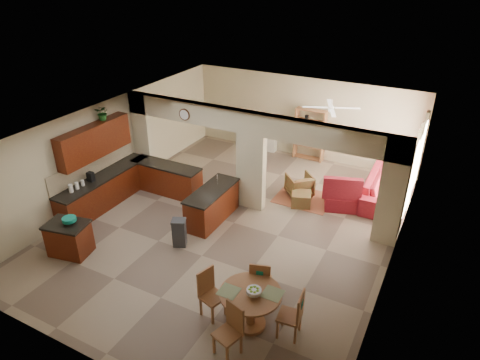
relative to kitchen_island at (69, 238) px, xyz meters
The scene contains 39 objects.
floor 4.11m from the kitchen_island, 46.15° to the left, with size 10.00×10.00×0.00m, color #87745D.
ceiling 4.73m from the kitchen_island, 46.15° to the left, with size 10.00×10.00×0.00m, color white.
wall_back 8.49m from the kitchen_island, 70.39° to the left, with size 8.00×8.00×0.00m, color #BCB08A.
wall_front 3.63m from the kitchen_island, 35.96° to the right, with size 8.00×8.00×0.00m, color #BCB08A.
wall_left 3.32m from the kitchen_island, 111.64° to the left, with size 10.00×10.00×0.00m, color #BCB08A.
wall_right 7.50m from the kitchen_island, 23.33° to the left, with size 10.00×10.00×0.00m, color #BCB08A.
partition_left_pier 4.16m from the kitchen_island, 102.42° to the left, with size 0.60×0.25×2.80m, color #BCB08A.
partition_center_pier 4.90m from the kitchen_island, 54.35° to the left, with size 0.80×0.25×2.20m, color #BCB08A.
partition_right_pier 7.69m from the kitchen_island, 31.15° to the left, with size 0.60×0.25×2.80m, color #BCB08A.
partition_header 5.28m from the kitchen_island, 54.35° to the left, with size 8.00×0.25×0.60m, color #BCB08A.
kitchen_counter 2.73m from the kitchen_island, 99.05° to the left, with size 2.52×3.29×1.48m.
upper_cabinets 2.80m from the kitchen_island, 114.74° to the left, with size 0.35×2.40×0.90m, color #460F08.
peninsula 3.61m from the kitchen_island, 51.79° to the left, with size 0.70×1.85×0.91m.
wall_clock 4.39m from the kitchen_island, 77.66° to the left, with size 0.34×0.34×0.03m, color #4F2E1A.
rug 6.47m from the kitchen_island, 51.39° to the left, with size 1.60×1.30×0.01m, color #945736.
fireplace 7.88m from the kitchen_island, 81.01° to the left, with size 1.60×0.35×1.20m.
shelving_unit 8.41m from the kitchen_island, 67.73° to the left, with size 1.00×0.32×1.80m, color #925832.
window_a 8.63m from the kitchen_island, 37.65° to the left, with size 0.02×0.90×1.90m, color white.
window_b 9.75m from the kitchen_island, 45.61° to the left, with size 0.02×0.90×1.90m, color white.
glazed_door 9.16m from the kitchen_island, 41.88° to the left, with size 0.02×0.70×2.10m, color white.
drape_a_left 8.24m from the kitchen_island, 34.50° to the left, with size 0.10×0.28×2.30m, color #391716.
drape_a_right 8.97m from the kitchen_island, 40.85° to the left, with size 0.10×0.28×2.30m, color #391716.
drape_b_left 9.31m from the kitchen_island, 43.19° to the left, with size 0.10×0.28×2.30m, color #391716.
drape_b_right 10.16m from the kitchen_island, 48.14° to the left, with size 0.10×0.28×2.30m, color #391716.
ceiling_fan 7.66m from the kitchen_island, 53.94° to the left, with size 1.00×1.00×0.10m, color white.
kitchen_island is the anchor object (origin of this frame).
teal_bowl 0.49m from the kitchen_island, 40.38° to the left, with size 0.32×0.32×0.15m, color #13836B.
trash_can 2.58m from the kitchen_island, 34.71° to the left, with size 0.32×0.27×0.67m, color #2E2E31.
dining_table 4.80m from the kitchen_island, ahead, with size 1.18×1.18×0.80m.
fruit_bowl 4.90m from the kitchen_island, ahead, with size 0.28×0.28×0.15m, color #71B126.
sofa 8.67m from the kitchen_island, 45.02° to the left, with size 1.04×2.65×0.77m, color maroon.
chaise 7.31m from the kitchen_island, 44.90° to the left, with size 1.05×0.86×0.42m, color maroon.
armchair 6.46m from the kitchen_island, 53.75° to the left, with size 0.69×0.71×0.65m, color maroon.
ottoman 6.20m from the kitchen_island, 48.76° to the left, with size 0.53×0.53×0.39m, color maroon.
plant 3.52m from the kitchen_island, 110.87° to the left, with size 0.38×0.33×0.42m, color #124414.
chair_north 4.74m from the kitchen_island, ahead, with size 0.53×0.53×1.02m.
chair_east 5.63m from the kitchen_island, ahead, with size 0.46×0.46×1.02m.
chair_south 4.83m from the kitchen_island, ahead, with size 0.53×0.53×1.02m.
chair_west 3.96m from the kitchen_island, ahead, with size 0.52×0.52×1.02m.
Camera 1 is at (4.61, -8.41, 6.33)m, focal length 32.00 mm.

